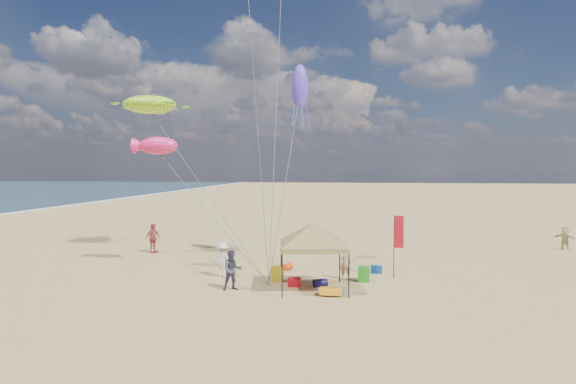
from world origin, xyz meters
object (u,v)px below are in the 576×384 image
at_px(feather_flag, 398,236).
at_px(person_far_a, 153,238).
at_px(person_near_b, 232,270).
at_px(beach_cart, 331,291).
at_px(person_near_a, 345,263).
at_px(person_far_c, 565,238).
at_px(canopy_tent, 313,225).
at_px(person_near_c, 223,260).
at_px(cooler_blue, 376,269).
at_px(chair_green, 364,274).
at_px(chair_yellow, 277,274).
at_px(cooler_red, 294,282).

bearing_deg(feather_flag, person_far_a, 161.62).
bearing_deg(person_near_b, beach_cart, -28.83).
xyz_separation_m(person_near_a, person_far_c, (13.58, 9.87, -0.04)).
bearing_deg(person_near_a, person_near_b, 16.23).
height_order(beach_cart, person_far_a, person_far_a).
bearing_deg(person_near_a, canopy_tent, 44.07).
bearing_deg(person_near_c, person_near_b, 123.67).
bearing_deg(person_near_c, canopy_tent, 167.37).
height_order(canopy_tent, person_near_c, canopy_tent).
xyz_separation_m(beach_cart, person_near_b, (-4.18, 0.34, 0.66)).
bearing_deg(person_near_a, cooler_blue, -147.50).
distance_m(person_near_a, person_near_b, 5.39).
distance_m(person_near_b, person_near_c, 2.53).
relative_size(feather_flag, person_near_b, 1.75).
relative_size(beach_cart, person_near_b, 0.53).
height_order(feather_flag, person_far_c, feather_flag).
distance_m(person_near_b, person_far_c, 22.14).
height_order(beach_cart, person_near_c, person_near_c).
xyz_separation_m(feather_flag, person_near_c, (-8.17, -0.86, -1.18)).
bearing_deg(person_near_a, chair_green, 145.93).
bearing_deg(cooler_blue, chair_yellow, -152.69).
bearing_deg(feather_flag, person_near_a, -167.61).
relative_size(canopy_tent, person_near_c, 3.23).
bearing_deg(cooler_red, person_far_c, 36.14).
height_order(person_near_b, person_far_c, person_near_b).
relative_size(chair_green, person_far_c, 0.48).
xyz_separation_m(person_near_a, person_near_c, (-5.77, -0.33, 0.04)).
bearing_deg(feather_flag, cooler_red, -154.64).
distance_m(beach_cart, person_near_c, 5.90).
relative_size(feather_flag, person_far_c, 2.04).
relative_size(canopy_tent, beach_cart, 5.87).
relative_size(feather_flag, chair_yellow, 4.28).
bearing_deg(feather_flag, beach_cart, -129.96).
bearing_deg(person_far_a, canopy_tent, -101.31).
bearing_deg(feather_flag, person_near_b, -156.09).
bearing_deg(feather_flag, cooler_blue, 132.96).
xyz_separation_m(cooler_red, person_near_c, (-3.59, 1.31, 0.63)).
bearing_deg(beach_cart, chair_yellow, 140.03).
height_order(feather_flag, person_near_b, feather_flag).
bearing_deg(cooler_red, feather_flag, 25.36).
distance_m(cooler_blue, person_near_a, 2.20).
bearing_deg(chair_green, chair_yellow, -172.44).
distance_m(canopy_tent, person_near_b, 3.90).
xyz_separation_m(feather_flag, person_near_a, (-2.40, -0.53, -1.23)).
distance_m(chair_yellow, person_near_a, 3.20).
xyz_separation_m(canopy_tent, person_near_a, (1.34, 2.06, -1.98)).
xyz_separation_m(person_near_c, person_far_a, (-5.95, 5.56, 0.09)).
bearing_deg(person_near_b, chair_green, -1.57).
distance_m(person_near_a, person_far_a, 12.83).
bearing_deg(person_far_c, person_near_b, -104.47).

